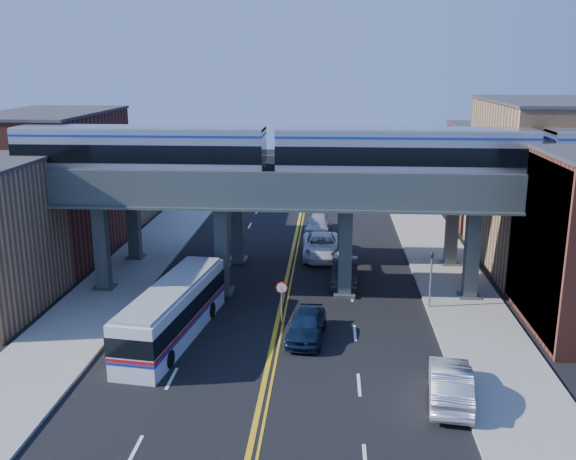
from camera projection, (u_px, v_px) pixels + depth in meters
name	position (u px, v px, depth m)	size (l,w,h in m)	color
ground	(272.00, 346.00, 34.45)	(120.00, 120.00, 0.00)	black
sidewalk_west	(122.00, 279.00, 44.84)	(5.00, 70.00, 0.16)	gray
sidewalk_east	(455.00, 287.00, 43.33)	(5.00, 70.00, 0.16)	gray
building_west_b	(53.00, 186.00, 49.72)	(8.00, 14.00, 11.00)	brown
building_west_c	(111.00, 176.00, 62.65)	(8.00, 10.00, 8.00)	#9C7750
building_east_b	(542.00, 185.00, 47.16)	(8.00, 14.00, 12.00)	#9C7750
building_east_c	(497.00, 176.00, 60.09)	(8.00, 10.00, 9.00)	brown
mural_panel	(535.00, 246.00, 36.15)	(0.10, 9.50, 9.50)	teal
elevated_viaduct_near	(283.00, 198.00, 40.54)	(52.00, 3.60, 7.40)	#3B4440
elevated_viaduct_far	(290.00, 179.00, 47.29)	(52.00, 3.60, 7.40)	#3B4440
transit_train	(404.00, 154.00, 39.33)	(48.47, 3.04, 3.54)	black
stop_sign	(282.00, 296.00, 36.88)	(0.76, 0.09, 2.63)	slate
traffic_signal	(431.00, 274.00, 39.06)	(0.15, 0.18, 4.10)	slate
transit_bus	(173.00, 312.00, 35.22)	(3.92, 11.39, 2.87)	silver
car_lane_a	(306.00, 325.00, 35.20)	(1.93, 4.80, 1.64)	#0E1C34
car_lane_b	(345.00, 271.00, 44.19)	(1.74, 4.99, 1.64)	#323234
car_lane_c	(321.00, 246.00, 50.11)	(2.91, 6.32, 1.76)	white
car_lane_d	(318.00, 224.00, 57.51)	(2.07, 5.09, 1.48)	#B6B5BA
car_parked_curb	(450.00, 383.00, 28.67)	(1.81, 5.19, 1.71)	#B0AFB4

